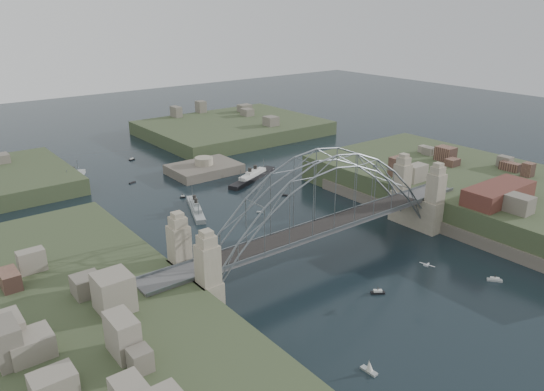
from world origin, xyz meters
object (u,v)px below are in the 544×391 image
(wharf_shed, at_px, (499,193))
(ocean_liner, at_px, (253,177))
(fort_island, at_px, (205,174))
(naval_cruiser_far, at_px, (74,179))
(bridge, at_px, (325,209))
(naval_cruiser_near, at_px, (196,208))

(wharf_shed, relative_size, ocean_liner, 0.87)
(fort_island, distance_m, naval_cruiser_far, 41.02)
(bridge, height_order, naval_cruiser_far, bridge)
(naval_cruiser_near, relative_size, ocean_liner, 0.80)
(bridge, relative_size, naval_cruiser_near, 4.59)
(fort_island, distance_m, ocean_liner, 17.57)
(naval_cruiser_far, bearing_deg, bridge, -73.97)
(naval_cruiser_far, relative_size, ocean_liner, 0.71)
(wharf_shed, bearing_deg, naval_cruiser_far, 124.27)
(bridge, distance_m, ocean_liner, 59.72)
(naval_cruiser_near, bearing_deg, wharf_shed, -47.63)
(bridge, xyz_separation_m, ocean_liner, (20.75, 54.82, -11.42))
(bridge, bearing_deg, naval_cruiser_far, 106.03)
(wharf_shed, bearing_deg, ocean_liner, 108.67)
(fort_island, relative_size, ocean_liner, 0.96)
(fort_island, height_order, naval_cruiser_near, fort_island)
(wharf_shed, distance_m, ocean_liner, 73.21)
(naval_cruiser_near, distance_m, naval_cruiser_far, 48.61)
(bridge, relative_size, wharf_shed, 4.20)
(naval_cruiser_near, height_order, ocean_liner, ocean_liner)
(naval_cruiser_far, bearing_deg, naval_cruiser_near, -68.46)
(bridge, distance_m, naval_cruiser_near, 44.34)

